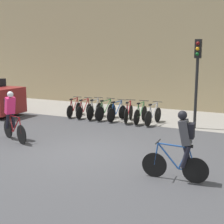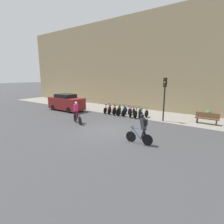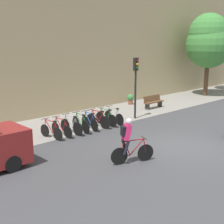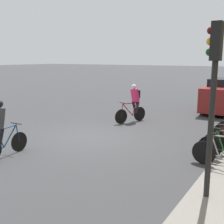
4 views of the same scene
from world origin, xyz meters
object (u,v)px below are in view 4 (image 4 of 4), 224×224
(cyclist_grey, at_px, (0,127))
(parked_bike_7, at_px, (223,154))
(traffic_light_pole, at_px, (213,79))
(cyclist_pink, at_px, (134,102))

(cyclist_grey, relative_size, parked_bike_7, 1.02)
(parked_bike_7, xyz_separation_m, traffic_light_pole, (1.82, 0.03, 2.14))
(parked_bike_7, bearing_deg, cyclist_grey, -65.16)
(cyclist_grey, xyz_separation_m, traffic_light_pole, (-0.86, 5.82, 1.60))
(parked_bike_7, bearing_deg, traffic_light_pole, 0.84)
(cyclist_pink, height_order, traffic_light_pole, traffic_light_pole)
(cyclist_pink, bearing_deg, traffic_light_pole, 40.55)
(cyclist_pink, distance_m, traffic_light_pole, 7.51)
(traffic_light_pole, bearing_deg, parked_bike_7, -179.16)
(cyclist_pink, height_order, cyclist_grey, cyclist_pink)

